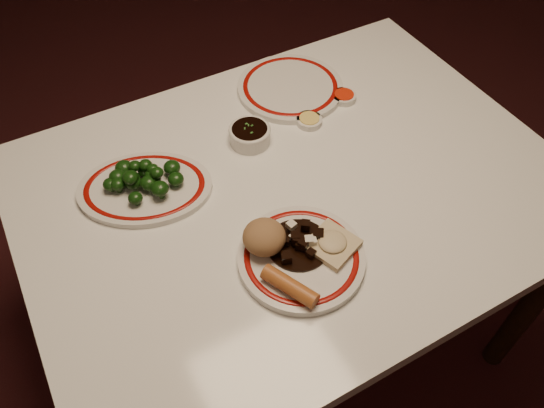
{
  "coord_description": "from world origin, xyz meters",
  "views": [
    {
      "loc": [
        -0.43,
        -0.67,
        1.64
      ],
      "look_at": [
        -0.1,
        -0.06,
        0.8
      ],
      "focal_mm": 35.0,
      "sensor_mm": 36.0,
      "label": 1
    }
  ],
  "objects": [
    {
      "name": "ground",
      "position": [
        0.0,
        0.0,
        0.0
      ],
      "size": [
        7.0,
        7.0,
        0.0
      ],
      "primitive_type": "plane",
      "color": "black",
      "rests_on": "ground"
    },
    {
      "name": "dining_table",
      "position": [
        0.0,
        0.0,
        0.66
      ],
      "size": [
        1.2,
        0.9,
        0.75
      ],
      "color": "white",
      "rests_on": "ground"
    },
    {
      "name": "main_plate",
      "position": [
        -0.1,
        -0.18,
        0.76
      ],
      "size": [
        0.29,
        0.29,
        0.02
      ],
      "color": "silver",
      "rests_on": "dining_table"
    },
    {
      "name": "rice_mound",
      "position": [
        -0.15,
        -0.13,
        0.8
      ],
      "size": [
        0.09,
        0.09,
        0.06
      ],
      "primitive_type": "ellipsoid",
      "color": "#9A6F48",
      "rests_on": "main_plate"
    },
    {
      "name": "spring_roll",
      "position": [
        -0.16,
        -0.24,
        0.78
      ],
      "size": [
        0.08,
        0.12,
        0.03
      ],
      "primitive_type": "cylinder",
      "rotation": [
        1.57,
        0.0,
        0.44
      ],
      "color": "#B4642C",
      "rests_on": "main_plate"
    },
    {
      "name": "fried_wonton",
      "position": [
        -0.03,
        -0.2,
        0.78
      ],
      "size": [
        0.11,
        0.11,
        0.02
      ],
      "color": "#CBB98F",
      "rests_on": "main_plate"
    },
    {
      "name": "stirfry_heap",
      "position": [
        -0.08,
        -0.16,
        0.78
      ],
      "size": [
        0.13,
        0.13,
        0.03
      ],
      "color": "black",
      "rests_on": "main_plate"
    },
    {
      "name": "broccoli_plate",
      "position": [
        -0.3,
        0.14,
        0.76
      ],
      "size": [
        0.36,
        0.34,
        0.02
      ],
      "color": "silver",
      "rests_on": "dining_table"
    },
    {
      "name": "broccoli_pile",
      "position": [
        -0.3,
        0.14,
        0.79
      ],
      "size": [
        0.17,
        0.14,
        0.05
      ],
      "color": "#23471C",
      "rests_on": "broccoli_plate"
    },
    {
      "name": "soy_bowl",
      "position": [
        -0.03,
        0.17,
        0.77
      ],
      "size": [
        0.1,
        0.1,
        0.04
      ],
      "color": "silver",
      "rests_on": "dining_table"
    },
    {
      "name": "sweet_sour_dish",
      "position": [
        0.26,
        0.19,
        0.76
      ],
      "size": [
        0.06,
        0.06,
        0.02
      ],
      "color": "silver",
      "rests_on": "dining_table"
    },
    {
      "name": "mustard_dish",
      "position": [
        0.13,
        0.16,
        0.76
      ],
      "size": [
        0.06,
        0.06,
        0.02
      ],
      "color": "silver",
      "rests_on": "dining_table"
    },
    {
      "name": "far_plate",
      "position": [
        0.16,
        0.29,
        0.76
      ],
      "size": [
        0.33,
        0.33,
        0.02
      ],
      "color": "silver",
      "rests_on": "dining_table"
    }
  ]
}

